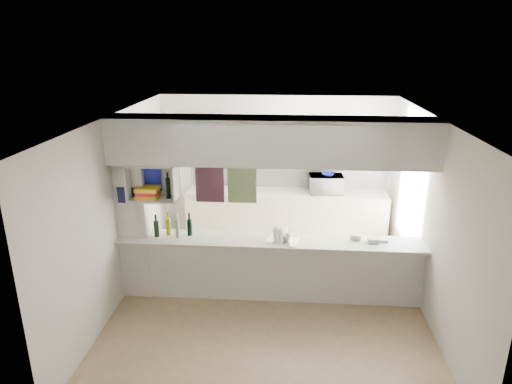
# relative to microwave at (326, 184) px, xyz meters

# --- Properties ---
(floor) EXTENTS (4.80, 4.80, 0.00)m
(floor) POSITION_rel_microwave_xyz_m (-0.90, -2.09, -1.08)
(floor) COLOR #937655
(floor) RESTS_ON ground
(ceiling) EXTENTS (4.80, 4.80, 0.00)m
(ceiling) POSITION_rel_microwave_xyz_m (-0.90, -2.09, 1.52)
(ceiling) COLOR white
(ceiling) RESTS_ON wall_back
(wall_back) EXTENTS (4.20, 0.00, 4.20)m
(wall_back) POSITION_rel_microwave_xyz_m (-0.90, 0.31, 0.22)
(wall_back) COLOR silver
(wall_back) RESTS_ON floor
(wall_left) EXTENTS (0.00, 4.80, 4.80)m
(wall_left) POSITION_rel_microwave_xyz_m (-3.00, -2.09, 0.22)
(wall_left) COLOR silver
(wall_left) RESTS_ON floor
(wall_right) EXTENTS (0.00, 4.80, 4.80)m
(wall_right) POSITION_rel_microwave_xyz_m (1.20, -2.09, 0.22)
(wall_right) COLOR silver
(wall_right) RESTS_ON floor
(servery_partition) EXTENTS (4.20, 0.50, 2.60)m
(servery_partition) POSITION_rel_microwave_xyz_m (-1.07, -2.09, 0.58)
(servery_partition) COLOR silver
(servery_partition) RESTS_ON floor
(cubby_shelf) EXTENTS (0.65, 0.35, 0.50)m
(cubby_shelf) POSITION_rel_microwave_xyz_m (-2.47, -2.15, 0.63)
(cubby_shelf) COLOR white
(cubby_shelf) RESTS_ON bulkhead
(kitchen_run) EXTENTS (3.60, 0.63, 2.24)m
(kitchen_run) POSITION_rel_microwave_xyz_m (-0.74, 0.05, -0.26)
(kitchen_run) COLOR beige
(kitchen_run) RESTS_ON floor
(microwave) EXTENTS (0.61, 0.43, 0.33)m
(microwave) POSITION_rel_microwave_xyz_m (0.00, 0.00, 0.00)
(microwave) COLOR white
(microwave) RESTS_ON bench_top
(bowl) EXTENTS (0.22, 0.22, 0.05)m
(bowl) POSITION_rel_microwave_xyz_m (0.02, -0.03, 0.19)
(bowl) COLOR #0D1599
(bowl) RESTS_ON microwave
(dish_rack) EXTENTS (0.50, 0.44, 0.23)m
(dish_rack) POSITION_rel_microwave_xyz_m (-0.72, -2.10, -0.07)
(dish_rack) COLOR silver
(dish_rack) RESTS_ON breakfast_bar
(cup) EXTENTS (0.14, 0.14, 0.09)m
(cup) POSITION_rel_microwave_xyz_m (-0.68, -2.13, -0.10)
(cup) COLOR white
(cup) RESTS_ON dish_rack
(wine_bottles) EXTENTS (0.52, 0.15, 0.36)m
(wine_bottles) POSITION_rel_microwave_xyz_m (-2.25, -2.06, -0.03)
(wine_bottles) COLOR black
(wine_bottles) RESTS_ON breakfast_bar
(plastic_tubs) EXTENTS (0.50, 0.23, 0.08)m
(plastic_tubs) POSITION_rel_microwave_xyz_m (0.37, -2.02, -0.13)
(plastic_tubs) COLOR silver
(plastic_tubs) RESTS_ON breakfast_bar
(utensil_jar) EXTENTS (0.11, 0.11, 0.15)m
(utensil_jar) POSITION_rel_microwave_xyz_m (-1.57, 0.06, -0.09)
(utensil_jar) COLOR black
(utensil_jar) RESTS_ON bench_top
(knife_block) EXTENTS (0.11, 0.10, 0.19)m
(knife_block) POSITION_rel_microwave_xyz_m (-1.33, 0.09, -0.07)
(knife_block) COLOR brown
(knife_block) RESTS_ON bench_top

